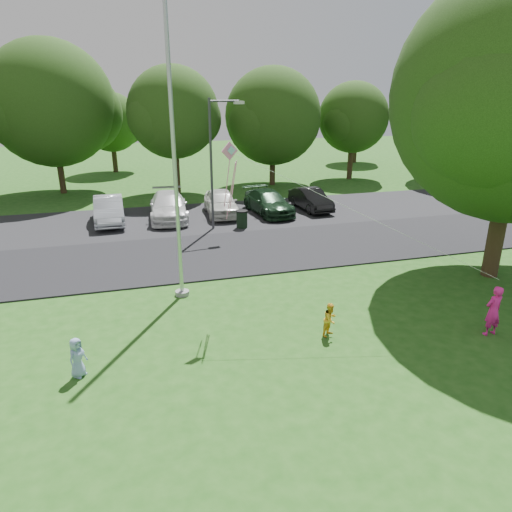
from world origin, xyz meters
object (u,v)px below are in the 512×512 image
object	(u,v)px
kite	(240,170)
child_yellow	(330,319)
street_lamp	(216,153)
trash_can	(242,220)
child_blue	(77,358)
woman	(493,311)
flagpole	(175,180)

from	to	relation	value
kite	child_yellow	bearing A→B (deg)	-63.83
street_lamp	trash_can	distance (m)	3.74
street_lamp	kite	size ratio (longest dim) A/B	0.91
child_yellow	kite	size ratio (longest dim) A/B	0.14
child_yellow	child_blue	world-z (taller)	child_blue
street_lamp	woman	bearing A→B (deg)	-74.40
woman	child_yellow	xyz separation A→B (m)	(-4.66, 1.28, -0.27)
flagpole	kite	xyz separation A→B (m)	(1.76, -1.75, 0.53)
kite	woman	bearing A→B (deg)	-44.33
child_yellow	trash_can	bearing A→B (deg)	56.18
child_blue	kite	world-z (taller)	kite
street_lamp	child_yellow	distance (m)	12.65
street_lamp	trash_can	world-z (taller)	street_lamp
child_yellow	kite	xyz separation A→B (m)	(-2.16, 2.36, 4.17)
trash_can	kite	bearing A→B (deg)	-104.27
trash_can	kite	size ratio (longest dim) A/B	0.13
street_lamp	child_blue	bearing A→B (deg)	-123.69
child_blue	kite	xyz separation A→B (m)	(4.94, 2.54, 4.16)
child_yellow	kite	world-z (taller)	kite
street_lamp	woman	size ratio (longest dim) A/B	4.23
street_lamp	child_blue	distance (m)	14.16
trash_can	child_yellow	world-z (taller)	child_yellow
street_lamp	child_yellow	size ratio (longest dim) A/B	6.39
woman	kite	size ratio (longest dim) A/B	0.21
street_lamp	child_blue	xyz separation A→B (m)	(-6.09, -12.30, -3.47)
child_yellow	child_blue	xyz separation A→B (m)	(-7.09, -0.18, 0.02)
street_lamp	child_blue	size ratio (longest dim) A/B	6.18
trash_can	woman	size ratio (longest dim) A/B	0.63
woman	street_lamp	bearing A→B (deg)	-72.05
trash_can	child_blue	bearing A→B (deg)	-121.45
child_yellow	kite	bearing A→B (deg)	99.86
street_lamp	woman	distance (m)	14.89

